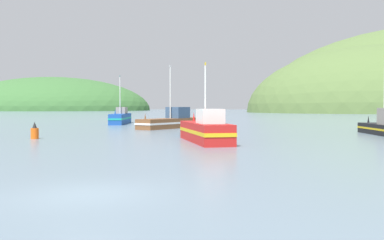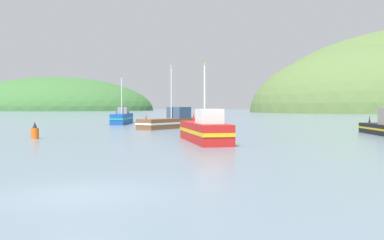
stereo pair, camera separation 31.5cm
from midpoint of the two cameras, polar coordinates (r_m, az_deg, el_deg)
The scene contains 7 objects.
ground_plane at distance 13.19m, azimuth -14.37°, elevation -9.58°, with size 600.00×600.00×0.00m, color slate.
hill_mid_right at distance 262.76m, azimuth -18.08°, elevation 1.23°, with size 114.62×91.69×38.48m, color #386633.
hill_far_left at distance 185.88m, azimuth 23.35°, elevation 0.94°, with size 103.14×82.52×52.96m, color #516B38.
fishing_boat_red at distance 30.89m, azimuth 1.51°, elevation -1.39°, with size 5.08×8.85×5.74m.
fishing_boat_brown at distance 50.64m, azimuth -2.60°, elevation -0.17°, with size 6.74×10.80×7.35m.
fishing_boat_blue at distance 63.39m, azimuth -9.60°, elevation 0.30°, with size 3.67×10.66×6.99m.
channel_buoy at distance 36.12m, azimuth -20.43°, elevation -1.50°, with size 0.61×0.61×1.35m.
Camera 1 is at (5.08, -11.85, 2.61)m, focal length 40.10 mm.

